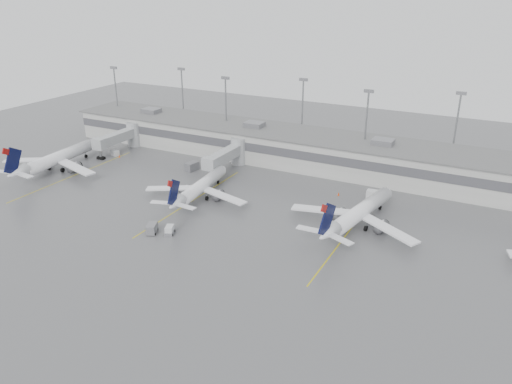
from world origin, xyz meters
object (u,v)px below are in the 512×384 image
at_px(jet_far_left, 56,158).
at_px(baggage_tug, 170,231).
at_px(jet_mid_left, 200,187).
at_px(jet_mid_right, 358,213).

relative_size(jet_far_left, baggage_tug, 10.77).
height_order(jet_far_left, baggage_tug, jet_far_left).
bearing_deg(jet_mid_left, jet_mid_right, -2.76).
bearing_deg(jet_mid_right, jet_far_left, -166.76).
bearing_deg(jet_far_left, jet_mid_right, -2.23).
relative_size(jet_mid_right, baggage_tug, 10.13).
height_order(jet_mid_left, baggage_tug, jet_mid_left).
height_order(jet_mid_right, baggage_tug, jet_mid_right).
relative_size(jet_mid_left, baggage_tug, 9.24).
height_order(jet_far_left, jet_mid_right, jet_far_left).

